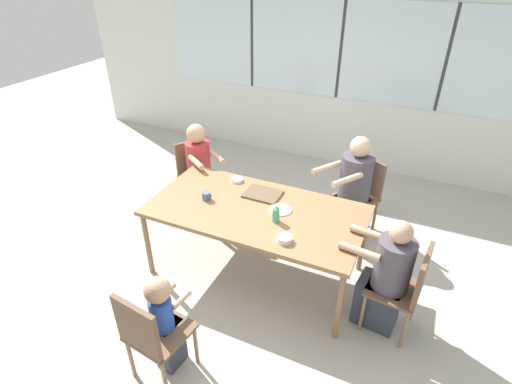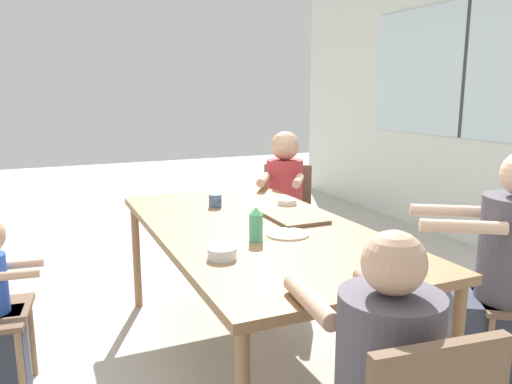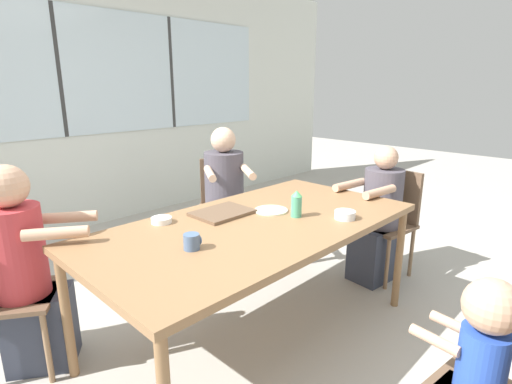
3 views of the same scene
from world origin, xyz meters
The scene contains 14 objects.
ground_plane centered at (0.00, 0.00, 0.00)m, with size 16.00×16.00×0.00m, color #B2ADA3.
wall_back_with_windows centered at (0.00, 2.74, 1.42)m, with size 8.40×0.08×2.80m.
dining_table centered at (0.00, 0.00, 0.70)m, with size 1.98×1.02×0.75m.
chair_for_woman_green_shirt centered at (0.76, 1.18, 0.51)m, with size 0.55×0.55×0.86m.
chair_for_man_teal_shirt centered at (1.39, -0.16, 0.51)m, with size 0.44×0.44×0.86m.
person_woman_green_shirt centered at (0.67, 1.04, 0.52)m, with size 0.62×0.70×1.16m.
person_man_blue_shirt centered at (-1.03, 0.69, 0.53)m, with size 0.57×0.51×1.14m.
person_man_teal_shirt centered at (1.23, -0.14, 0.48)m, with size 0.58×0.36×1.07m.
food_tray_dark centered at (-0.04, 0.25, 0.76)m, with size 0.34×0.26×0.02m.
coffee_mug centered at (-0.49, -0.05, 0.79)m, with size 0.08×0.08×0.08m.
sippy_cup centered at (0.24, -0.10, 0.83)m, with size 0.07×0.07×0.16m.
bowl_white_shallow centered at (0.41, -0.33, 0.77)m, with size 0.12×0.12×0.05m.
bowl_cereal centered at (-0.39, 0.38, 0.77)m, with size 0.12×0.12×0.03m.
plate_tortillas centered at (0.21, 0.07, 0.76)m, with size 0.21×0.21×0.01m.
Camera 3 is at (-1.56, -1.52, 1.52)m, focal length 28.00 mm.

